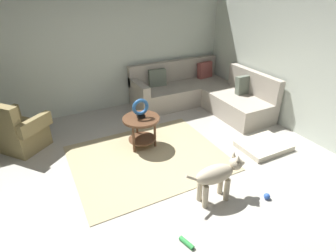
% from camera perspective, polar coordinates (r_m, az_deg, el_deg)
% --- Properties ---
extents(ground_plane, '(6.00, 6.00, 0.10)m').
position_cam_1_polar(ground_plane, '(3.85, -1.87, -13.19)').
color(ground_plane, '#B7B2A8').
extents(wall_back, '(6.00, 0.12, 2.70)m').
position_cam_1_polar(wall_back, '(5.80, -15.36, 15.90)').
color(wall_back, silver).
rests_on(wall_back, ground_plane).
extents(wall_right, '(0.12, 6.00, 2.70)m').
position_cam_1_polar(wall_right, '(5.05, 30.16, 11.38)').
color(wall_right, silver).
rests_on(wall_right, ground_plane).
extents(area_rug, '(2.30, 1.90, 0.01)m').
position_cam_1_polar(area_rug, '(4.37, -4.13, -6.61)').
color(area_rug, tan).
rests_on(area_rug, ground_plane).
extents(sectional_couch, '(2.20, 2.25, 0.88)m').
position_cam_1_polar(sectional_couch, '(6.05, 6.84, 6.68)').
color(sectional_couch, '#B2A899').
rests_on(sectional_couch, ground_plane).
extents(armchair, '(0.97, 1.00, 0.88)m').
position_cam_1_polar(armchair, '(5.02, -28.58, -1.12)').
color(armchair, olive).
rests_on(armchair, ground_plane).
extents(side_table, '(0.60, 0.60, 0.54)m').
position_cam_1_polar(side_table, '(4.46, -5.56, 0.31)').
color(side_table, brown).
rests_on(side_table, ground_plane).
extents(torus_sculpture, '(0.28, 0.08, 0.33)m').
position_cam_1_polar(torus_sculpture, '(4.33, -5.74, 3.75)').
color(torus_sculpture, black).
rests_on(torus_sculpture, side_table).
extents(dog_bed_mat, '(0.80, 0.60, 0.09)m').
position_cam_1_polar(dog_bed_mat, '(4.85, 19.27, -3.89)').
color(dog_bed_mat, beige).
rests_on(dog_bed_mat, ground_plane).
extents(dog, '(0.85, 0.25, 0.63)m').
position_cam_1_polar(dog, '(3.47, 10.28, -10.02)').
color(dog, beige).
rests_on(dog, ground_plane).
extents(dog_toy_ball, '(0.08, 0.08, 0.08)m').
position_cam_1_polar(dog_toy_ball, '(3.84, 19.89, -13.59)').
color(dog_toy_ball, blue).
rests_on(dog_toy_ball, ground_plane).
extents(dog_toy_rope, '(0.10, 0.19, 0.05)m').
position_cam_1_polar(dog_toy_rope, '(3.17, 3.88, -23.08)').
color(dog_toy_rope, green).
rests_on(dog_toy_rope, ground_plane).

